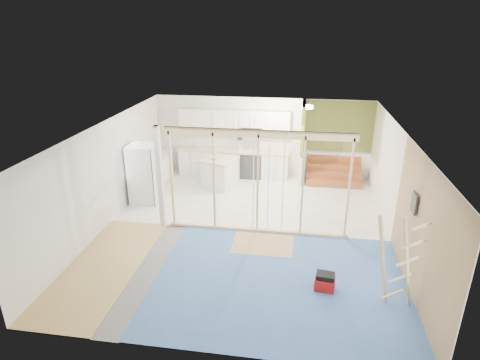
# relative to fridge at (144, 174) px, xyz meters

# --- Properties ---
(room) EXTENTS (7.01, 8.01, 2.61)m
(room) POSITION_rel_fridge_xyz_m (3.05, -1.27, 0.45)
(room) COLOR slate
(room) RESTS_ON ground
(floor_overlays) EXTENTS (7.00, 8.00, 0.03)m
(floor_overlays) POSITION_rel_fridge_xyz_m (3.12, -1.21, -0.84)
(floor_overlays) COLOR silver
(floor_overlays) RESTS_ON room
(stud_frame) EXTENTS (4.66, 0.14, 2.60)m
(stud_frame) POSITION_rel_fridge_xyz_m (2.81, -1.27, 0.74)
(stud_frame) COLOR #D8AF84
(stud_frame) RESTS_ON room
(base_cabinets) EXTENTS (4.45, 2.24, 0.93)m
(base_cabinets) POSITION_rel_fridge_xyz_m (1.44, 2.09, -0.39)
(base_cabinets) COLOR white
(base_cabinets) RESTS_ON room
(upper_cabinets) EXTENTS (3.60, 0.41, 0.85)m
(upper_cabinets) POSITION_rel_fridge_xyz_m (2.21, 2.55, 0.97)
(upper_cabinets) COLOR white
(upper_cabinets) RESTS_ON room
(green_partition) EXTENTS (2.25, 1.51, 2.60)m
(green_partition) POSITION_rel_fridge_xyz_m (5.09, 2.39, 0.09)
(green_partition) COLOR olive
(green_partition) RESTS_ON room
(pot_rack) EXTENTS (0.52, 0.52, 0.72)m
(pot_rack) POSITION_rel_fridge_xyz_m (2.74, 0.62, 1.14)
(pot_rack) COLOR black
(pot_rack) RESTS_ON room
(sheathing_panel) EXTENTS (0.02, 4.00, 2.60)m
(sheathing_panel) POSITION_rel_fridge_xyz_m (6.53, -3.27, 0.45)
(sheathing_panel) COLOR tan
(sheathing_panel) RESTS_ON room
(electrical_panel) EXTENTS (0.04, 0.30, 0.40)m
(electrical_panel) POSITION_rel_fridge_xyz_m (6.48, -2.67, 0.80)
(electrical_panel) COLOR #333337
(electrical_panel) RESTS_ON room
(ceiling_light) EXTENTS (0.32, 0.32, 0.08)m
(ceiling_light) POSITION_rel_fridge_xyz_m (4.45, 1.73, 1.69)
(ceiling_light) COLOR #FFEABF
(ceiling_light) RESTS_ON room
(fridge) EXTENTS (0.80, 0.78, 1.71)m
(fridge) POSITION_rel_fridge_xyz_m (0.00, 0.00, 0.00)
(fridge) COLOR silver
(fridge) RESTS_ON room
(island) EXTENTS (1.21, 1.21, 0.93)m
(island) POSITION_rel_fridge_xyz_m (1.87, 1.43, -0.39)
(island) COLOR silver
(island) RESTS_ON room
(bowl) EXTENTS (0.27, 0.27, 0.06)m
(bowl) POSITION_rel_fridge_xyz_m (1.72, 1.40, 0.11)
(bowl) COLOR silver
(bowl) RESTS_ON island
(soap_bottle_a) EXTENTS (0.12, 0.12, 0.28)m
(soap_bottle_a) POSITION_rel_fridge_xyz_m (0.87, 2.40, 0.22)
(soap_bottle_a) COLOR #A2A5B5
(soap_bottle_a) RESTS_ON base_cabinets
(soap_bottle_b) EXTENTS (0.10, 0.11, 0.19)m
(soap_bottle_b) POSITION_rel_fridge_xyz_m (2.38, 2.36, 0.17)
(soap_bottle_b) COLOR silver
(soap_bottle_b) RESTS_ON base_cabinets
(toolbox) EXTENTS (0.42, 0.33, 0.36)m
(toolbox) POSITION_rel_fridge_xyz_m (4.90, -3.35, -0.68)
(toolbox) COLOR #A9120F
(toolbox) RESTS_ON room
(ladder) EXTENTS (0.97, 0.22, 1.85)m
(ladder) POSITION_rel_fridge_xyz_m (6.08, -3.65, 0.09)
(ladder) COLOR tan
(ladder) RESTS_ON room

